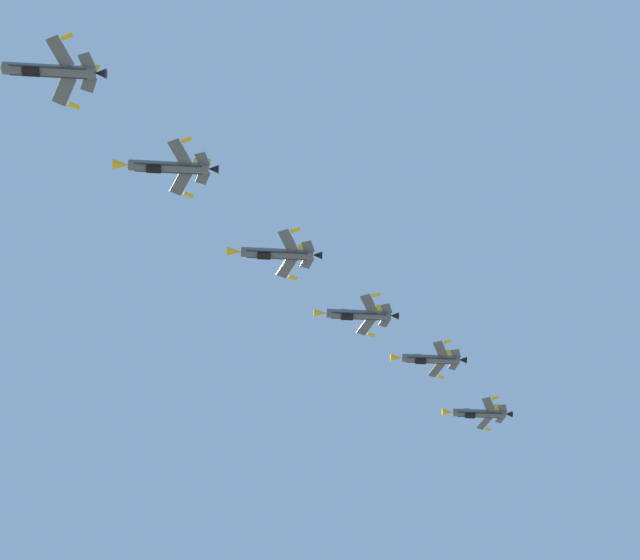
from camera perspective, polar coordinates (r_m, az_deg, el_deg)
fighter_jet_lead at (r=117.70m, az=-18.58°, el=13.74°), size 15.80×9.86×4.89m
fighter_jet_left_wing at (r=126.84m, az=-10.67°, el=7.80°), size 15.80×10.02×4.67m
fighter_jet_right_wing at (r=136.30m, az=-3.14°, el=1.88°), size 15.80×9.94×4.79m
fighter_jet_left_outer at (r=151.82m, az=2.60°, el=-2.42°), size 15.80×9.99×4.72m
fighter_jet_right_outer at (r=170.65m, az=7.65°, el=-5.49°), size 15.80×9.91×4.83m
fighter_jet_trail_slot at (r=187.90m, az=10.99°, el=-9.14°), size 15.80×9.87×4.87m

